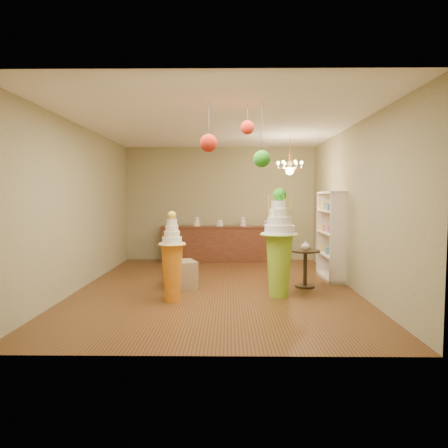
{
  "coord_description": "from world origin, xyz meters",
  "views": [
    {
      "loc": [
        0.23,
        -7.39,
        1.71
      ],
      "look_at": [
        0.14,
        0.0,
        1.19
      ],
      "focal_mm": 32.0,
      "sensor_mm": 36.0,
      "label": 1
    }
  ],
  "objects_px": {
    "pedestal_orange": "(172,265)",
    "sideboard": "(220,243)",
    "pedestal_green": "(279,251)",
    "round_table": "(305,263)"
  },
  "relations": [
    {
      "from": "pedestal_orange",
      "to": "sideboard",
      "type": "xyz_separation_m",
      "value": [
        0.68,
        3.99,
        -0.12
      ]
    },
    {
      "from": "pedestal_green",
      "to": "sideboard",
      "type": "xyz_separation_m",
      "value": [
        -1.08,
        3.67,
        -0.31
      ]
    },
    {
      "from": "pedestal_orange",
      "to": "round_table",
      "type": "distance_m",
      "value": 2.57
    },
    {
      "from": "sideboard",
      "to": "round_table",
      "type": "relative_size",
      "value": 4.32
    },
    {
      "from": "pedestal_green",
      "to": "pedestal_orange",
      "type": "relative_size",
      "value": 1.25
    },
    {
      "from": "pedestal_green",
      "to": "round_table",
      "type": "xyz_separation_m",
      "value": [
        0.58,
        0.71,
        -0.33
      ]
    },
    {
      "from": "pedestal_green",
      "to": "round_table",
      "type": "relative_size",
      "value": 2.61
    },
    {
      "from": "pedestal_orange",
      "to": "sideboard",
      "type": "height_order",
      "value": "pedestal_orange"
    },
    {
      "from": "pedestal_green",
      "to": "sideboard",
      "type": "bearing_deg",
      "value": 106.46
    },
    {
      "from": "round_table",
      "to": "sideboard",
      "type": "bearing_deg",
      "value": 119.34
    }
  ]
}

